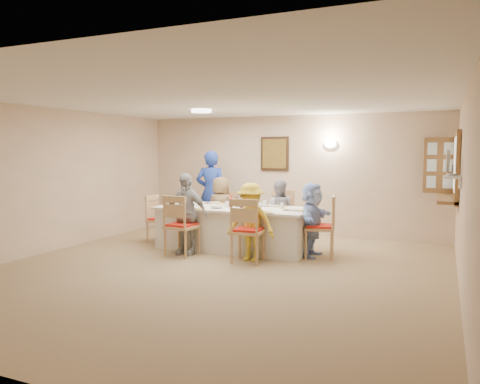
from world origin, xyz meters
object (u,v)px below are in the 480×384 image
at_px(serving_hatch, 457,167).
at_px(chair_back_right, 281,217).
at_px(chair_right_end, 320,226).
at_px(diner_right_end, 312,220).
at_px(desk_fan, 450,166).
at_px(caregiver, 211,193).
at_px(diner_front_right, 251,222).
at_px(condiment_ketchup, 231,201).
at_px(diner_back_left, 221,209).
at_px(diner_front_left, 186,214).
at_px(chair_front_left, 182,225).
at_px(dining_table, 234,228).
at_px(chair_left_end, 161,219).
at_px(chair_back_left, 223,216).
at_px(diner_back_right, 279,212).
at_px(chair_front_right, 248,230).

relative_size(serving_hatch, chair_back_right, 1.47).
height_order(chair_right_end, diner_right_end, diner_right_end).
bearing_deg(desk_fan, caregiver, 159.95).
distance_m(diner_front_right, condiment_ketchup, 0.99).
bearing_deg(chair_right_end, diner_back_left, -117.76).
relative_size(diner_front_left, diner_front_right, 1.11).
distance_m(desk_fan, chair_front_left, 4.22).
bearing_deg(chair_back_right, chair_front_left, -134.44).
relative_size(diner_front_right, caregiver, 0.71).
height_order(diner_front_left, diner_front_right, diner_front_left).
distance_m(dining_table, chair_left_end, 1.55).
distance_m(chair_left_end, diner_right_end, 2.97).
height_order(chair_back_right, chair_front_left, chair_front_left).
relative_size(chair_left_end, chair_right_end, 0.88).
distance_m(dining_table, diner_front_left, 0.96).
xyz_separation_m(chair_back_right, diner_front_left, (-1.20, -1.48, 0.18)).
relative_size(chair_back_right, caregiver, 0.58).
xyz_separation_m(desk_fan, chair_front_left, (-4.08, -0.30, -1.03)).
bearing_deg(diner_front_left, dining_table, 47.33).
xyz_separation_m(chair_back_left, diner_right_end, (2.02, -0.80, 0.15)).
bearing_deg(chair_left_end, diner_back_right, -69.90).
bearing_deg(chair_left_end, caregiver, -20.95).
xyz_separation_m(serving_hatch, diner_front_left, (-4.19, -1.53, -0.81)).
xyz_separation_m(serving_hatch, condiment_ketchup, (-3.65, -0.84, -0.63)).
bearing_deg(caregiver, chair_back_right, 153.11).
bearing_deg(diner_back_right, diner_right_end, 130.99).
bearing_deg(chair_front_left, diner_back_left, -85.97).
relative_size(chair_back_left, chair_right_end, 0.91).
height_order(chair_back_right, chair_right_end, chair_right_end).
relative_size(serving_hatch, condiment_ketchup, 6.85).
height_order(desk_fan, chair_back_left, desk_fan).
distance_m(chair_back_left, diner_back_right, 1.21).
distance_m(chair_front_left, diner_back_left, 1.48).
xyz_separation_m(desk_fan, diner_back_left, (-4.08, 1.18, -0.92)).
height_order(diner_back_left, diner_right_end, diner_back_left).
xyz_separation_m(chair_back_right, diner_right_end, (0.82, -0.80, 0.11)).
bearing_deg(chair_front_right, diner_front_right, -95.96).
relative_size(serving_hatch, chair_left_end, 1.64).
height_order(chair_left_end, condiment_ketchup, condiment_ketchup).
height_order(serving_hatch, chair_front_left, serving_hatch).
bearing_deg(chair_front_left, diner_front_right, -170.26).
bearing_deg(chair_back_right, chair_back_left, 172.43).
bearing_deg(desk_fan, diner_front_left, -177.52).
height_order(dining_table, diner_front_right, diner_front_right).
bearing_deg(diner_front_left, chair_back_right, 49.72).
distance_m(chair_back_left, diner_right_end, 2.18).
xyz_separation_m(chair_left_end, diner_back_left, (0.95, 0.68, 0.17)).
distance_m(chair_left_end, diner_back_right, 2.26).
relative_size(serving_hatch, diner_right_end, 1.21).
distance_m(chair_back_right, diner_right_end, 1.15).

